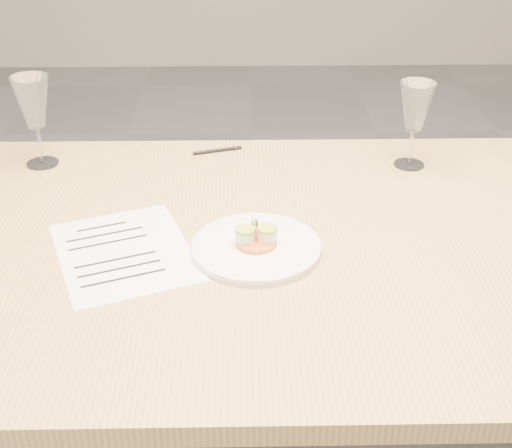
{
  "coord_description": "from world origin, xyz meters",
  "views": [
    {
      "loc": [
        -0.04,
        -1.22,
        1.49
      ],
      "look_at": [
        -0.02,
        -0.02,
        0.8
      ],
      "focal_mm": 50.0,
      "sensor_mm": 36.0,
      "label": 1
    }
  ],
  "objects_px": {
    "ballpoint_pen": "(218,150)",
    "wine_glass_1": "(416,108)",
    "wine_glass_0": "(33,104)",
    "dining_table": "(266,268)",
    "recipe_sheet": "(124,252)",
    "dinner_plate": "(256,246)"
  },
  "relations": [
    {
      "from": "ballpoint_pen",
      "to": "wine_glass_1",
      "type": "xyz_separation_m",
      "value": [
        0.47,
        -0.09,
        0.14
      ]
    },
    {
      "from": "wine_glass_0",
      "to": "wine_glass_1",
      "type": "xyz_separation_m",
      "value": [
        0.89,
        -0.02,
        -0.01
      ]
    },
    {
      "from": "dining_table",
      "to": "recipe_sheet",
      "type": "height_order",
      "value": "recipe_sheet"
    },
    {
      "from": "recipe_sheet",
      "to": "ballpoint_pen",
      "type": "relative_size",
      "value": 3.09
    },
    {
      "from": "dining_table",
      "to": "recipe_sheet",
      "type": "distance_m",
      "value": 0.29
    },
    {
      "from": "dining_table",
      "to": "wine_glass_1",
      "type": "relative_size",
      "value": 11.57
    },
    {
      "from": "recipe_sheet",
      "to": "wine_glass_1",
      "type": "height_order",
      "value": "wine_glass_1"
    },
    {
      "from": "ballpoint_pen",
      "to": "wine_glass_1",
      "type": "height_order",
      "value": "wine_glass_1"
    },
    {
      "from": "recipe_sheet",
      "to": "ballpoint_pen",
      "type": "height_order",
      "value": "ballpoint_pen"
    },
    {
      "from": "wine_glass_1",
      "to": "dining_table",
      "type": "bearing_deg",
      "value": -136.36
    },
    {
      "from": "recipe_sheet",
      "to": "wine_glass_0",
      "type": "distance_m",
      "value": 0.5
    },
    {
      "from": "dinner_plate",
      "to": "wine_glass_0",
      "type": "distance_m",
      "value": 0.67
    },
    {
      "from": "dinner_plate",
      "to": "wine_glass_0",
      "type": "relative_size",
      "value": 1.15
    },
    {
      "from": "wine_glass_1",
      "to": "dinner_plate",
      "type": "bearing_deg",
      "value": -134.5
    },
    {
      "from": "recipe_sheet",
      "to": "wine_glass_0",
      "type": "bearing_deg",
      "value": 101.17
    },
    {
      "from": "wine_glass_0",
      "to": "wine_glass_1",
      "type": "relative_size",
      "value": 1.06
    },
    {
      "from": "ballpoint_pen",
      "to": "wine_glass_0",
      "type": "height_order",
      "value": "wine_glass_0"
    },
    {
      "from": "dining_table",
      "to": "ballpoint_pen",
      "type": "bearing_deg",
      "value": 104.25
    },
    {
      "from": "ballpoint_pen",
      "to": "wine_glass_0",
      "type": "relative_size",
      "value": 0.56
    },
    {
      "from": "recipe_sheet",
      "to": "wine_glass_1",
      "type": "distance_m",
      "value": 0.75
    },
    {
      "from": "recipe_sheet",
      "to": "ballpoint_pen",
      "type": "bearing_deg",
      "value": 49.31
    },
    {
      "from": "dinner_plate",
      "to": "wine_glass_1",
      "type": "height_order",
      "value": "wine_glass_1"
    }
  ]
}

